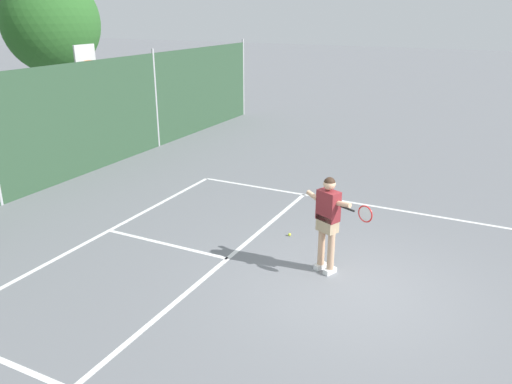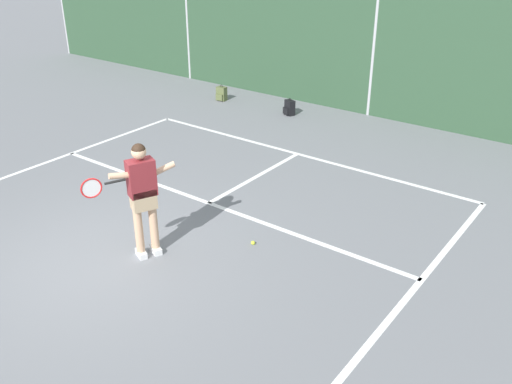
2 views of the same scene
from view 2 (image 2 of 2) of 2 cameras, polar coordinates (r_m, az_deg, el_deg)
name	(u,v)px [view 2 (image 2 of 2)]	position (r m, az deg, el deg)	size (l,w,h in m)	color
ground_plane	(103,262)	(8.87, -15.50, -6.99)	(120.00, 120.00, 0.00)	slate
court_markings	(135,244)	(9.20, -12.39, -5.30)	(8.30, 11.10, 0.01)	white
chainlink_fence	(373,54)	(15.00, 11.99, 13.68)	(26.09, 0.09, 3.38)	#2D4C33
tennis_player	(142,191)	(8.38, -11.68, 0.11)	(0.54, 1.38, 1.85)	silver
tennis_ball	(253,243)	(8.98, -0.31, -5.25)	(0.07, 0.07, 0.07)	#CCE033
backpack_olive	(221,94)	(16.36, -3.58, 10.04)	(0.29, 0.26, 0.46)	#566038
backpack_black	(289,108)	(15.07, 3.45, 8.64)	(0.33, 0.32, 0.46)	black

